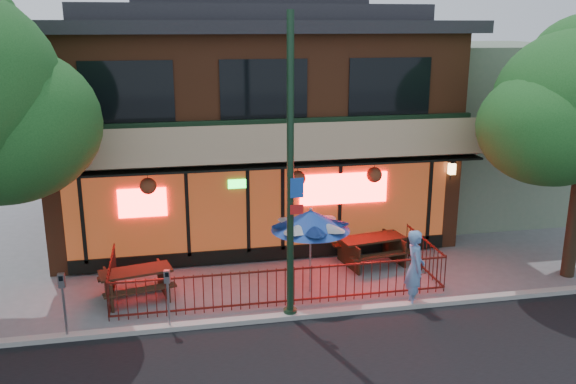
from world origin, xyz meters
name	(u,v)px	position (x,y,z in m)	size (l,w,h in m)	color
ground	(287,309)	(0.00, 0.00, 0.00)	(80.00, 80.00, 0.00)	gray
curb	(291,316)	(0.00, -0.50, 0.06)	(80.00, 0.25, 0.12)	#999993
restaurant_building	(246,103)	(0.00, 7.11, 4.13)	(12.96, 9.49, 8.05)	brown
neighbor_building	(480,125)	(9.00, 7.70, 3.00)	(6.00, 7.00, 6.00)	slate
patio_fence	(283,277)	(0.00, 0.50, 0.63)	(8.44, 2.62, 1.00)	#501611
street_light	(290,189)	(0.00, -0.40, 3.15)	(0.43, 0.32, 7.00)	#16311E
picnic_table_left	(136,280)	(-3.60, 1.38, 0.49)	(2.01, 1.70, 0.75)	#3B2315
picnic_table_right	(372,246)	(2.97, 2.40, 0.53)	(2.09, 1.73, 0.80)	black
patio_umbrella	(311,220)	(0.79, 0.88, 1.95)	(2.00, 1.99, 2.28)	gray
pedestrian	(415,268)	(3.12, -0.35, 0.97)	(0.71, 0.46, 1.93)	#6490C9
parking_meter_near	(168,290)	(-2.81, -0.48, 0.98)	(0.15, 0.13, 1.45)	gray
parking_meter_far	(63,295)	(-5.03, -0.48, 1.05)	(0.14, 0.12, 1.56)	gray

